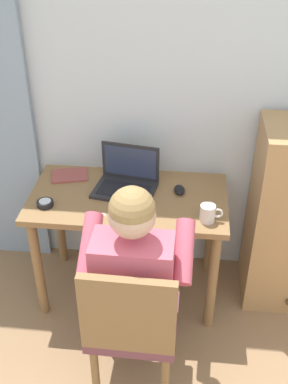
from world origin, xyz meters
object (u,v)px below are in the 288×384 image
at_px(laptop, 127,180).
at_px(coffee_mug, 208,213).
at_px(desk_clock, 45,203).
at_px(desk, 129,213).
at_px(person_seated, 136,268).
at_px(chair, 132,323).
at_px(computer_mouse, 179,190).
at_px(notebook_pad, 70,175).

height_order(laptop, coffee_mug, laptop).
distance_m(desk_clock, coffee_mug, 0.88).
xyz_separation_m(desk, laptop, (-0.02, 0.08, 0.17)).
bearing_deg(person_seated, chair, -90.76).
height_order(desk, laptop, laptop).
relative_size(desk, person_seated, 0.94).
relative_size(desk, coffee_mug, 9.23).
bearing_deg(coffee_mug, person_seated, -135.54).
height_order(desk, computer_mouse, computer_mouse).
height_order(person_seated, notebook_pad, person_seated).
bearing_deg(laptop, coffee_mug, -30.16).
distance_m(computer_mouse, coffee_mug, 0.30).
height_order(person_seated, computer_mouse, person_seated).
bearing_deg(desk, notebook_pad, 155.17).
bearing_deg(person_seated, desk, 101.85).
bearing_deg(laptop, computer_mouse, -2.73).
xyz_separation_m(desk_clock, coffee_mug, (0.88, -0.04, 0.03)).
bearing_deg(person_seated, coffee_mug, 44.46).
bearing_deg(desk, coffee_mug, -22.65).
height_order(desk, desk_clock, desk_clock).
bearing_deg(desk_clock, notebook_pad, 79.20).
height_order(desk, person_seated, person_seated).
xyz_separation_m(desk, computer_mouse, (0.28, 0.07, 0.13)).
distance_m(chair, person_seated, 0.26).
bearing_deg(person_seated, laptop, 102.02).
relative_size(laptop, coffee_mug, 3.13).
bearing_deg(desk_clock, person_seated, -34.43).
bearing_deg(coffee_mug, desk, 157.35).
xyz_separation_m(desk, notebook_pad, (-0.38, 0.17, 0.12)).
bearing_deg(laptop, chair, -80.91).
bearing_deg(computer_mouse, person_seated, -116.95).
height_order(desk, coffee_mug, coffee_mug).
height_order(chair, laptop, laptop).
height_order(chair, person_seated, person_seated).
bearing_deg(chair, desk_clock, 134.30).
xyz_separation_m(desk, person_seated, (0.11, -0.51, 0.06)).
xyz_separation_m(laptop, coffee_mug, (0.46, -0.27, -0.00)).
distance_m(person_seated, notebook_pad, 0.84).
bearing_deg(laptop, person_seated, -77.98).
bearing_deg(laptop, desk_clock, -151.82).
distance_m(chair, desk_clock, 0.82).
xyz_separation_m(desk, chair, (0.11, -0.69, -0.13)).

